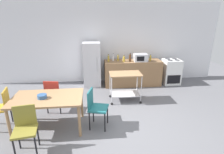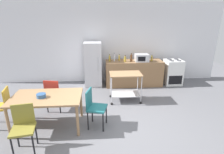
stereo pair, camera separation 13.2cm
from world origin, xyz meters
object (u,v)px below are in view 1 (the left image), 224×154
at_px(refrigerator, 92,65).
at_px(chair_red, 54,94).
at_px(chair_olive, 25,127).
at_px(stove_oven, 171,72).
at_px(bottle_olive_oil, 108,59).
at_px(bottle_hot_sauce, 150,58).
at_px(bottle_vinegar, 124,59).
at_px(fruit_bowl, 42,96).
at_px(bottle_soda, 113,58).
at_px(kitchen_cart, 125,82).
at_px(chair_teal, 96,106).
at_px(bottle_soy_sauce, 130,58).
at_px(microwave, 140,58).
at_px(chair_mustard, 2,106).
at_px(bottle_sesame_oil, 118,58).
at_px(dining_table, 48,100).

bearing_deg(refrigerator, chair_red, -117.78).
xyz_separation_m(chair_olive, stove_oven, (4.08, 3.19, -0.07)).
height_order(bottle_olive_oil, bottle_hot_sauce, bottle_olive_oil).
relative_size(bottle_vinegar, fruit_bowl, 1.15).
bearing_deg(bottle_hot_sauce, bottle_soda, 176.22).
xyz_separation_m(chair_olive, bottle_olive_oil, (1.76, 3.17, 0.48)).
relative_size(chair_red, bottle_vinegar, 3.96).
xyz_separation_m(chair_red, bottle_vinegar, (2.08, 1.66, 0.47)).
bearing_deg(bottle_vinegar, kitchen_cart, -97.10).
bearing_deg(chair_teal, refrigerator, 16.08).
relative_size(bottle_hot_sauce, fruit_bowl, 1.12).
distance_m(chair_olive, stove_oven, 5.18).
distance_m(chair_teal, bottle_soy_sauce, 2.78).
bearing_deg(microwave, stove_oven, 5.55).
distance_m(refrigerator, fruit_bowl, 2.79).
relative_size(bottle_soda, microwave, 0.62).
distance_m(chair_red, chair_olive, 1.45).
bearing_deg(stove_oven, chair_olive, -141.98).
bearing_deg(chair_mustard, bottle_olive_oil, 121.53).
height_order(chair_red, bottle_vinegar, bottle_vinegar).
relative_size(bottle_soy_sauce, fruit_bowl, 1.52).
relative_size(chair_mustard, bottle_soda, 3.12).
height_order(bottle_sesame_oil, bottle_hot_sauce, bottle_sesame_oil).
xyz_separation_m(chair_olive, bottle_vinegar, (2.29, 3.10, 0.47)).
height_order(bottle_sesame_oil, microwave, microwave).
relative_size(chair_teal, bottle_hot_sauce, 4.07).
relative_size(bottle_vinegar, bottle_soy_sauce, 0.75).
distance_m(kitchen_cart, fruit_bowl, 2.36).
bearing_deg(kitchen_cart, bottle_soy_sauce, 72.83).
height_order(refrigerator, bottle_olive_oil, refrigerator).
height_order(refrigerator, bottle_sesame_oil, refrigerator).
bearing_deg(microwave, bottle_sesame_oil, 166.45).
xyz_separation_m(bottle_soy_sauce, bottle_hot_sauce, (0.73, 0.02, -0.04)).
height_order(dining_table, bottle_olive_oil, bottle_olive_oil).
height_order(chair_mustard, chair_teal, same).
xyz_separation_m(stove_oven, kitchen_cart, (-1.94, -1.27, 0.12)).
distance_m(chair_teal, kitchen_cart, 1.53).
relative_size(chair_teal, chair_olive, 1.00).
bearing_deg(bottle_soda, kitchen_cart, -80.36).
bearing_deg(chair_olive, microwave, 37.35).
height_order(chair_teal, bottle_sesame_oil, bottle_sesame_oil).
xyz_separation_m(bottle_vinegar, bottle_soy_sauce, (0.22, -0.01, 0.04)).
relative_size(chair_olive, refrigerator, 0.57).
xyz_separation_m(chair_teal, microwave, (1.60, 2.41, 0.51)).
xyz_separation_m(microwave, bottle_hot_sauce, (0.37, 0.04, -0.04)).
distance_m(dining_table, refrigerator, 2.72).
bearing_deg(kitchen_cart, bottle_sesame_oil, 91.66).
xyz_separation_m(microwave, fruit_bowl, (-2.72, -2.39, -0.24)).
xyz_separation_m(stove_oven, microwave, (-1.21, -0.12, 0.58)).
height_order(kitchen_cart, bottle_hot_sauce, bottle_hot_sauce).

